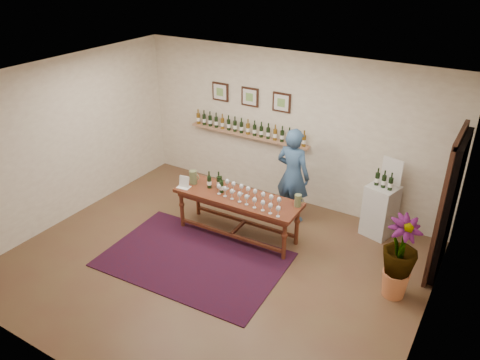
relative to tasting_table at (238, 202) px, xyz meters
The scene contains 14 objects.
ground 1.10m from the tasting_table, 83.66° to the right, with size 6.00×6.00×0.00m, color brown.
room_shell 2.46m from the tasting_table, 23.69° to the left, with size 6.00×6.00×6.00m.
rug 1.16m from the tasting_table, 102.84° to the right, with size 2.74×1.83×0.01m, color #450C15.
tasting_table is the anchor object (origin of this frame).
table_glasses 0.30m from the tasting_table, 12.29° to the right, with size 1.35×0.31×0.19m, color silver, non-canonical shape.
table_bottles 0.50m from the tasting_table, behind, with size 0.31×0.18×0.33m, color black, non-canonical shape.
pitcher_left 0.90m from the tasting_table, behind, with size 0.15×0.15×0.24m, color #5E653F, non-canonical shape.
pitcher_right 1.02m from the tasting_table, 11.53° to the left, with size 0.13×0.13×0.20m, color #5E653F, non-canonical shape.
menu_card 0.97m from the tasting_table, 168.25° to the right, with size 0.21×0.16×0.19m, color silver.
display_pedestal 2.37m from the tasting_table, 32.26° to the left, with size 0.45×0.45×0.90m, color silver.
pedestal_bottles 2.37m from the tasting_table, 31.65° to the left, with size 0.30×0.08×0.30m, color black, non-canonical shape.
info_sign 2.53m from the tasting_table, 33.56° to the left, with size 0.36×0.02×0.49m, color silver.
potted_plant 2.65m from the tasting_table, ahead, with size 0.80×0.80×1.07m.
person 1.11m from the tasting_table, 60.76° to the left, with size 0.62×0.41×1.71m, color #325076.
Camera 1 is at (3.37, -4.77, 4.39)m, focal length 35.00 mm.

